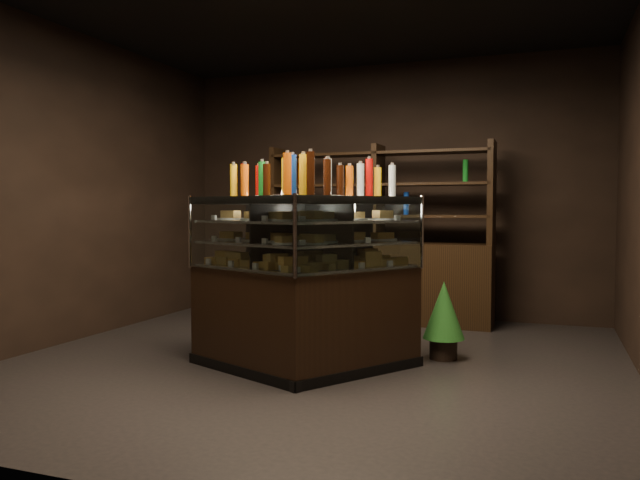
# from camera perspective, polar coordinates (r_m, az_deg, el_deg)

# --- Properties ---
(ground) EXTENTS (5.00, 5.00, 0.00)m
(ground) POSITION_cam_1_polar(r_m,az_deg,el_deg) (5.29, -0.59, -11.13)
(ground) COLOR black
(ground) RESTS_ON ground
(room_shell) EXTENTS (5.02, 5.02, 3.01)m
(room_shell) POSITION_cam_1_polar(r_m,az_deg,el_deg) (5.18, -0.60, 10.20)
(room_shell) COLOR black
(room_shell) RESTS_ON ground
(display_case) EXTENTS (1.85, 1.41, 1.39)m
(display_case) POSITION_cam_1_polar(r_m,az_deg,el_deg) (4.98, -1.55, -6.55)
(display_case) COLOR black
(display_case) RESTS_ON ground
(food_display) EXTENTS (1.52, 1.07, 0.43)m
(food_display) POSITION_cam_1_polar(r_m,az_deg,el_deg) (4.91, -1.57, -0.06)
(food_display) COLOR gold
(food_display) RESTS_ON display_case
(bottles_top) EXTENTS (1.35, 0.93, 0.30)m
(bottles_top) POSITION_cam_1_polar(r_m,az_deg,el_deg) (4.92, -1.57, 5.66)
(bottles_top) COLOR black
(bottles_top) RESTS_ON display_case
(potted_conifer) EXTENTS (0.35, 0.35, 0.75)m
(potted_conifer) POSITION_cam_1_polar(r_m,az_deg,el_deg) (5.43, 11.25, -6.19)
(potted_conifer) COLOR black
(potted_conifer) RESTS_ON ground
(back_shelving) EXTENTS (2.56, 0.47, 2.00)m
(back_shelving) POSITION_cam_1_polar(r_m,az_deg,el_deg) (7.12, 5.31, -2.61)
(back_shelving) COLOR black
(back_shelving) RESTS_ON ground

